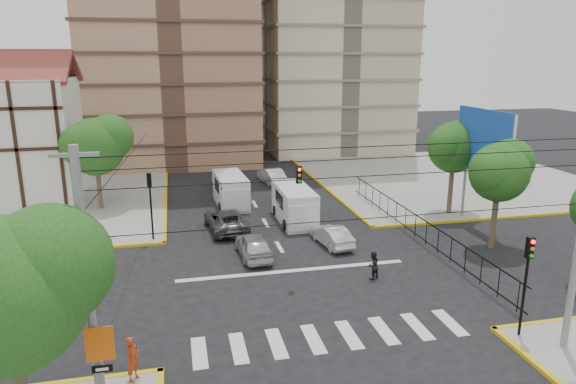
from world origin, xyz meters
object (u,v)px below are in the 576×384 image
object	(u,v)px
pedestrian_sw_corner	(133,359)
pedestrian_crosswalk	(373,265)
traffic_light_se	(527,270)
traffic_light_nw	(150,195)
van_left_lane	(231,191)
district_sign	(101,352)
car_silver_front_left	(254,245)
van_right_lane	(295,206)
car_white_front_right	(332,235)

from	to	relation	value
pedestrian_sw_corner	pedestrian_crosswalk	xyz separation A→B (m)	(11.97, 6.73, -0.24)
traffic_light_se	traffic_light_nw	xyz separation A→B (m)	(-15.60, 15.60, 0.00)
van_left_lane	district_sign	bearing A→B (deg)	-109.29
car_silver_front_left	traffic_light_nw	bearing A→B (deg)	-37.65
pedestrian_crosswalk	traffic_light_se	bearing A→B (deg)	90.71
van_right_lane	district_sign	bearing A→B (deg)	-120.75
traffic_light_se	car_silver_front_left	xyz separation A→B (m)	(-9.64, 11.52, -2.38)
traffic_light_nw	van_right_lane	size ratio (longest dim) A/B	0.78
traffic_light_nw	van_right_lane	distance (m)	10.23
traffic_light_se	pedestrian_sw_corner	bearing A→B (deg)	178.91
traffic_light_nw	van_left_lane	distance (m)	9.40
traffic_light_nw	district_sign	distance (m)	17.08
traffic_light_se	car_white_front_right	world-z (taller)	traffic_light_se
traffic_light_se	traffic_light_nw	distance (m)	22.06
traffic_light_nw	district_sign	bearing A→B (deg)	-93.36
district_sign	van_right_lane	distance (m)	21.76
van_left_lane	pedestrian_sw_corner	world-z (taller)	van_left_lane
traffic_light_se	van_left_lane	xyz separation A→B (m)	(-9.70, 22.66, -1.90)
van_right_lane	pedestrian_crosswalk	world-z (taller)	van_right_lane
car_white_front_right	pedestrian_sw_corner	bearing A→B (deg)	38.33
traffic_light_nw	pedestrian_sw_corner	world-z (taller)	traffic_light_nw
van_right_lane	car_silver_front_left	bearing A→B (deg)	-124.74
district_sign	car_white_front_right	xyz separation A→B (m)	(12.11, 13.85, -1.80)
van_left_lane	car_silver_front_left	world-z (taller)	van_left_lane
traffic_light_se	van_right_lane	xyz separation A→B (m)	(-5.69, 17.35, -1.87)
car_silver_front_left	pedestrian_sw_corner	size ratio (longest dim) A/B	2.49
pedestrian_sw_corner	van_right_lane	bearing A→B (deg)	3.93
district_sign	pedestrian_sw_corner	bearing A→B (deg)	66.05
car_silver_front_left	pedestrian_sw_corner	distance (m)	12.81
pedestrian_sw_corner	car_white_front_right	bearing A→B (deg)	-8.44
pedestrian_sw_corner	pedestrian_crosswalk	size ratio (longest dim) A/B	1.12
van_left_lane	car_silver_front_left	bearing A→B (deg)	-93.01
car_silver_front_left	pedestrian_crosswalk	xyz separation A→B (m)	(5.78, -4.49, 0.04)
car_silver_front_left	pedestrian_crosswalk	world-z (taller)	pedestrian_crosswalk
car_silver_front_left	van_left_lane	bearing A→B (deg)	-92.93
traffic_light_se	car_silver_front_left	bearing A→B (deg)	129.93
pedestrian_crosswalk	traffic_light_nw	bearing A→B (deg)	-64.17
traffic_light_nw	district_sign	xyz separation A→B (m)	(-1.00, -17.04, -0.66)
pedestrian_sw_corner	pedestrian_crosswalk	bearing A→B (deg)	-25.97
traffic_light_nw	pedestrian_sw_corner	distance (m)	15.45
district_sign	car_silver_front_left	size ratio (longest dim) A/B	0.75
pedestrian_sw_corner	van_left_lane	bearing A→B (deg)	19.35
traffic_light_nw	district_sign	size ratio (longest dim) A/B	1.38
district_sign	pedestrian_crosswalk	world-z (taller)	district_sign
van_left_lane	pedestrian_crosswalk	world-z (taller)	van_left_lane
car_silver_front_left	traffic_light_se	bearing A→B (deg)	126.70
traffic_light_se	pedestrian_sw_corner	size ratio (longest dim) A/B	2.56
car_silver_front_left	car_white_front_right	size ratio (longest dim) A/B	1.08
van_left_lane	car_silver_front_left	xyz separation A→B (m)	(0.06, -11.14, -0.48)
traffic_light_se	van_left_lane	size ratio (longest dim) A/B	0.78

